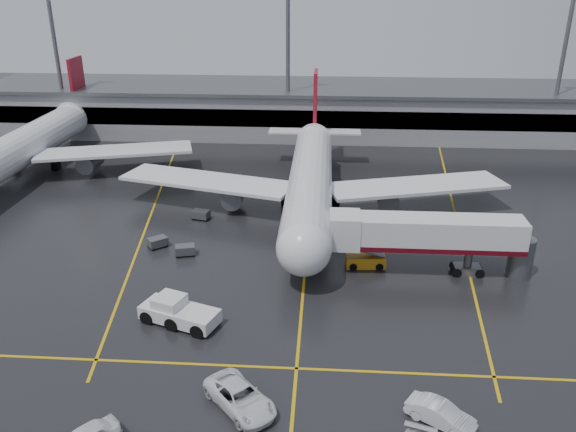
{
  "coord_description": "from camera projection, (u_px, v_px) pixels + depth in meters",
  "views": [
    {
      "loc": [
        1.76,
        -57.62,
        27.65
      ],
      "look_at": [
        -2.0,
        -2.0,
        4.0
      ],
      "focal_mm": 36.08,
      "sensor_mm": 36.0,
      "label": 1
    }
  ],
  "objects": [
    {
      "name": "light_mast_mid",
      "position": [
        288.0,
        56.0,
        97.07
      ],
      "size": [
        3.0,
        1.2,
        25.45
      ],
      "color": "#595B60",
      "rests_on": "ground"
    },
    {
      "name": "jet_bridge",
      "position": [
        428.0,
        236.0,
        56.05
      ],
      "size": [
        19.9,
        3.4,
        6.05
      ],
      "color": "silver",
      "rests_on": "ground"
    },
    {
      "name": "apron_line_centre",
      "position": [
        307.0,
        243.0,
        63.83
      ],
      "size": [
        0.25,
        90.0,
        0.02
      ],
      "primitive_type": "cube",
      "color": "gold",
      "rests_on": "ground"
    },
    {
      "name": "baggage_cart_c",
      "position": [
        201.0,
        214.0,
        69.67
      ],
      "size": [
        2.26,
        1.75,
        1.12
      ],
      "color": "#595B60",
      "rests_on": "ground"
    },
    {
      "name": "light_mast_left",
      "position": [
        56.0,
        54.0,
        99.56
      ],
      "size": [
        3.0,
        1.2,
        25.45
      ],
      "color": "#595B60",
      "rests_on": "ground"
    },
    {
      "name": "second_airliner",
      "position": [
        27.0,
        145.0,
        84.73
      ],
      "size": [
        48.8,
        45.6,
        14.1
      ],
      "color": "silver",
      "rests_on": "ground"
    },
    {
      "name": "main_airliner",
      "position": [
        311.0,
        178.0,
        71.1
      ],
      "size": [
        48.8,
        45.6,
        14.1
      ],
      "color": "silver",
      "rests_on": "ground"
    },
    {
      "name": "apron_line_right",
      "position": [
        455.0,
        212.0,
        71.9
      ],
      "size": [
        7.57,
        69.64,
        0.02
      ],
      "primitive_type": "cube",
      "rotation": [
        0.0,
        0.0,
        -0.1
      ],
      "color": "gold",
      "rests_on": "ground"
    },
    {
      "name": "service_van_a",
      "position": [
        240.0,
        397.0,
        39.47
      ],
      "size": [
        6.07,
        6.27,
        1.66
      ],
      "primitive_type": "imported",
      "rotation": [
        0.0,
        0.0,
        0.74
      ],
      "color": "white",
      "rests_on": "ground"
    },
    {
      "name": "baggage_cart_b",
      "position": [
        158.0,
        242.0,
        62.59
      ],
      "size": [
        2.37,
        2.27,
        1.12
      ],
      "color": "#595B60",
      "rests_on": "ground"
    },
    {
      "name": "light_mast_right",
      "position": [
        563.0,
        59.0,
        94.27
      ],
      "size": [
        3.0,
        1.2,
        25.45
      ],
      "color": "#595B60",
      "rests_on": "ground"
    },
    {
      "name": "pushback_tractor",
      "position": [
        178.0,
        313.0,
        49.03
      ],
      "size": [
        7.26,
        4.87,
        2.41
      ],
      "color": "silver",
      "rests_on": "ground"
    },
    {
      "name": "apron_line_left",
      "position": [
        155.0,
        205.0,
        74.26
      ],
      "size": [
        9.99,
        69.35,
        0.02
      ],
      "primitive_type": "cube",
      "rotation": [
        0.0,
        0.0,
        0.14
      ],
      "color": "gold",
      "rests_on": "ground"
    },
    {
      "name": "service_van_c",
      "position": [
        441.0,
        414.0,
        38.07
      ],
      "size": [
        4.74,
        3.87,
        1.52
      ],
      "primitive_type": "imported",
      "rotation": [
        0.0,
        0.0,
        0.99
      ],
      "color": "silver",
      "rests_on": "ground"
    },
    {
      "name": "belt_loader",
      "position": [
        365.0,
        261.0,
        58.54
      ],
      "size": [
        4.06,
        2.1,
        2.5
      ],
      "color": "orange",
      "rests_on": "ground"
    },
    {
      "name": "ground",
      "position": [
        307.0,
        243.0,
        63.84
      ],
      "size": [
        220.0,
        220.0,
        0.0
      ],
      "primitive_type": "plane",
      "color": "black",
      "rests_on": "ground"
    },
    {
      "name": "terminal",
      "position": [
        317.0,
        109.0,
        106.17
      ],
      "size": [
        122.0,
        19.0,
        8.6
      ],
      "color": "gray",
      "rests_on": "ground"
    },
    {
      "name": "baggage_cart_a",
      "position": [
        185.0,
        250.0,
        60.82
      ],
      "size": [
        2.26,
        1.75,
        1.12
      ],
      "color": "#595B60",
      "rests_on": "ground"
    },
    {
      "name": "apron_line_stop",
      "position": [
        297.0,
        368.0,
        43.63
      ],
      "size": [
        60.0,
        0.25,
        0.02
      ],
      "primitive_type": "cube",
      "color": "gold",
      "rests_on": "ground"
    }
  ]
}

